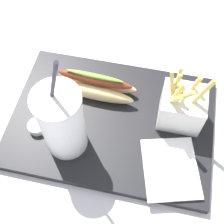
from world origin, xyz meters
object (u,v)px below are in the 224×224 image
Objects in this scene: fries_basket at (182,107)px; ketchup_cup_1 at (37,126)px; napkin_stack at (170,169)px; soda_cup at (62,122)px; hot_dog_1 at (95,86)px.

fries_basket is 4.11× the size of ketchup_cup_1.
soda_cup is at bearing 175.88° from napkin_stack.
soda_cup is 1.44× the size of hot_dog_1.
napkin_stack is (0.19, -0.15, -0.02)m from hot_dog_1.
hot_dog_1 is 0.24m from napkin_stack.
soda_cup is 0.11m from ketchup_cup_1.
hot_dog_1 is at bearing 78.42° from soda_cup.
fries_basket is 0.31m from ketchup_cup_1.
fries_basket is 0.13m from napkin_stack.
hot_dog_1 is (0.03, 0.14, -0.06)m from soda_cup.
hot_dog_1 is at bearing 49.80° from ketchup_cup_1.
ketchup_cup_1 is (-0.29, -0.09, -0.03)m from fries_basket.
soda_cup is 0.15m from hot_dog_1.
soda_cup reaches higher than fries_basket.
ketchup_cup_1 is at bearing 173.65° from napkin_stack.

